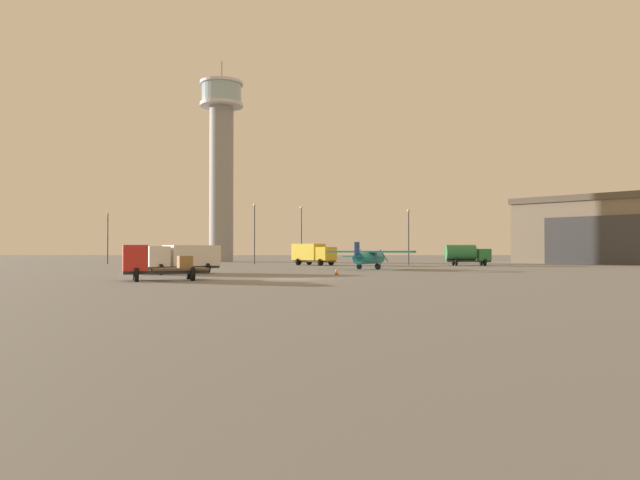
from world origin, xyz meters
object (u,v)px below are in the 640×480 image
truck_flatbed_red (151,263)px  light_post_east (254,228)px  truck_box_white (181,257)px  control_tower (221,156)px  light_post_north (301,230)px  airplane_teal (369,257)px  traffic_cone_near_left (337,271)px  truck_fuel_tanker_green (466,254)px  truck_box_yellow (313,253)px  light_post_centre (108,233)px  light_post_west (409,231)px

truck_flatbed_red → light_post_east: light_post_east is taller
truck_box_white → truck_flatbed_red: truck_box_white is taller
control_tower → truck_box_white: size_ratio=5.41×
control_tower → light_post_north: bearing=-35.8°
airplane_teal → truck_flatbed_red: size_ratio=1.54×
truck_flatbed_red → light_post_east: (2.19, 49.54, 4.39)m
truck_box_white → traffic_cone_near_left: 14.61m
truck_box_white → truck_fuel_tanker_green: truck_fuel_tanker_green is taller
airplane_teal → light_post_north: 33.82m
truck_box_yellow → light_post_centre: light_post_centre is taller
truck_flatbed_red → light_post_west: (25.58, 43.34, 3.70)m
truck_box_white → traffic_cone_near_left: bearing=132.9°
light_post_centre → traffic_cone_near_left: (35.09, -40.25, -4.62)m
truck_box_white → light_post_north: (10.02, 44.67, 4.15)m
truck_box_white → light_post_west: (26.19, 31.35, 3.40)m
control_tower → truck_flatbed_red: 70.61m
truck_box_yellow → light_post_centre: (-32.74, 7.91, 3.21)m
light_post_east → light_post_centre: 23.47m
truck_fuel_tanker_green → light_post_north: 29.18m
truck_box_white → truck_box_yellow: size_ratio=1.06×
truck_fuel_tanker_green → light_post_east: (-31.20, 9.01, 4.02)m
truck_box_white → truck_flatbed_red: 12.01m
light_post_west → airplane_teal: bearing=-111.6°
light_post_north → light_post_centre: 31.31m
airplane_teal → light_post_west: 20.85m
airplane_teal → truck_box_white: (-18.62, -12.23, 0.11)m
truck_flatbed_red → light_post_west: 50.46m
airplane_teal → truck_box_white: bearing=150.8°
truck_fuel_tanker_green → light_post_east: light_post_east is taller
truck_flatbed_red → light_post_north: light_post_north is taller
light_post_east → light_post_north: size_ratio=0.99×
truck_flatbed_red → traffic_cone_near_left: 17.17m
light_post_north → light_post_west: bearing=-39.5°
airplane_teal → light_post_north: bearing=42.3°
light_post_west → light_post_north: light_post_north is taller
truck_box_yellow → light_post_west: size_ratio=0.81×
truck_box_white → truck_fuel_tanker_green: bearing=-179.7°
truck_box_white → light_post_west: light_post_west is taller
airplane_teal → light_post_centre: 47.31m
truck_box_white → light_post_centre: bearing=-101.4°
truck_box_yellow → truck_box_white: bearing=-69.4°
control_tower → light_post_east: control_tower is taller
truck_box_white → light_post_north: 45.96m
control_tower → light_post_east: (8.23, -18.26, -14.38)m
control_tower → truck_flatbed_red: (6.05, -67.79, -18.78)m
truck_flatbed_red → truck_fuel_tanker_green: (33.39, 40.52, 0.38)m
airplane_teal → truck_box_yellow: 19.38m
control_tower → light_post_east: bearing=-65.7°
control_tower → light_post_north: control_tower is taller
truck_flatbed_red → light_post_centre: size_ratio=0.79×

